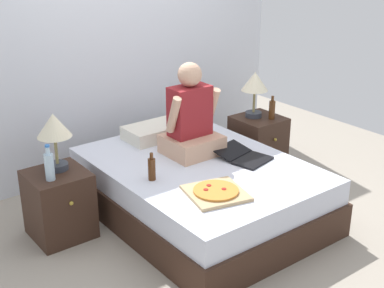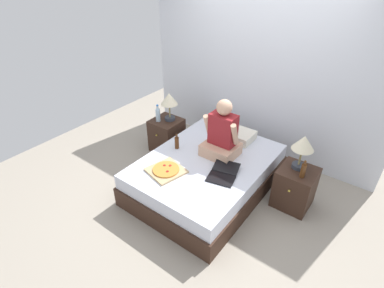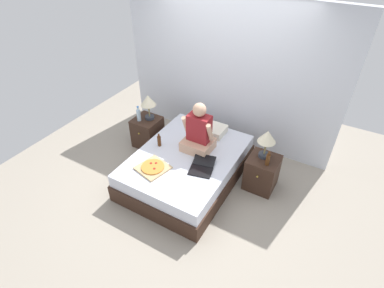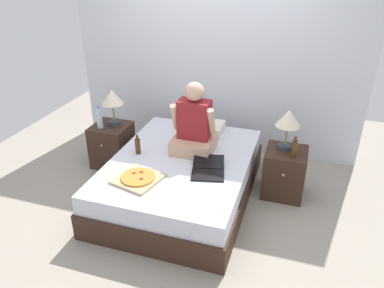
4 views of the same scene
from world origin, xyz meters
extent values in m
plane|color=#9E9384|center=(0.00, 0.00, 0.00)|extent=(5.77, 5.77, 0.00)
cube|color=silver|center=(0.00, 1.34, 1.25)|extent=(3.77, 0.12, 2.50)
cube|color=#382319|center=(0.00, 0.00, 0.14)|extent=(1.46, 1.97, 0.28)
cube|color=silver|center=(0.00, 0.00, 0.38)|extent=(1.42, 1.91, 0.20)
cube|color=#382319|center=(-1.06, 0.41, 0.27)|extent=(0.44, 0.44, 0.54)
sphere|color=gold|center=(-1.06, 0.18, 0.38)|extent=(0.03, 0.03, 0.03)
cylinder|color=#333842|center=(-1.02, 0.46, 0.56)|extent=(0.16, 0.16, 0.05)
cylinder|color=olive|center=(-1.02, 0.46, 0.70)|extent=(0.02, 0.02, 0.22)
cone|color=beige|center=(-1.02, 0.46, 0.90)|extent=(0.26, 0.26, 0.18)
cylinder|color=silver|center=(-1.14, 0.32, 0.64)|extent=(0.07, 0.07, 0.20)
cylinder|color=silver|center=(-1.14, 0.32, 0.77)|extent=(0.03, 0.03, 0.06)
cylinder|color=blue|center=(-1.14, 0.32, 0.80)|extent=(0.04, 0.04, 0.02)
cube|color=#382319|center=(1.06, 0.41, 0.27)|extent=(0.44, 0.44, 0.54)
sphere|color=gold|center=(1.06, 0.18, 0.38)|extent=(0.03, 0.03, 0.03)
cylinder|color=#333842|center=(1.03, 0.46, 0.56)|extent=(0.16, 0.16, 0.05)
cylinder|color=olive|center=(1.03, 0.46, 0.70)|extent=(0.02, 0.02, 0.22)
cone|color=beige|center=(1.03, 0.46, 0.90)|extent=(0.26, 0.26, 0.18)
cylinder|color=#512D14|center=(1.13, 0.31, 0.63)|extent=(0.06, 0.06, 0.18)
cylinder|color=#512D14|center=(1.13, 0.31, 0.74)|extent=(0.03, 0.03, 0.05)
cube|color=silver|center=(0.02, 0.70, 0.54)|extent=(0.52, 0.34, 0.12)
cube|color=tan|center=(0.08, 0.21, 0.56)|extent=(0.44, 0.40, 0.16)
cube|color=maroon|center=(0.08, 0.24, 0.85)|extent=(0.34, 0.20, 0.42)
sphere|color=tan|center=(0.08, 0.24, 1.16)|extent=(0.20, 0.20, 0.20)
cylinder|color=tan|center=(-0.12, 0.19, 0.87)|extent=(0.07, 0.18, 0.32)
cylinder|color=tan|center=(0.28, 0.19, 0.87)|extent=(0.07, 0.18, 0.32)
cube|color=black|center=(0.36, -0.23, 0.49)|extent=(0.36, 0.29, 0.02)
cube|color=black|center=(0.32, -0.03, 0.52)|extent=(0.35, 0.26, 0.06)
cube|color=tan|center=(-0.26, -0.51, 0.49)|extent=(0.48, 0.48, 0.03)
cylinder|color=#CC7F33|center=(-0.26, -0.51, 0.51)|extent=(0.33, 0.33, 0.02)
cylinder|color=maroon|center=(-0.32, -0.47, 0.52)|extent=(0.04, 0.04, 0.00)
cylinder|color=maroon|center=(-0.21, -0.54, 0.52)|extent=(0.04, 0.04, 0.00)
cylinder|color=maroon|center=(-0.26, -0.43, 0.52)|extent=(0.04, 0.04, 0.00)
cylinder|color=#4C2811|center=(-0.48, -0.02, 0.56)|extent=(0.06, 0.06, 0.17)
cylinder|color=#4C2811|center=(-0.48, -0.02, 0.67)|extent=(0.03, 0.03, 0.05)
camera|label=1|loc=(-2.47, -3.13, 2.24)|focal=50.00mm
camera|label=2|loc=(1.76, -2.65, 2.75)|focal=28.00mm
camera|label=3|loc=(1.81, -2.97, 3.33)|focal=28.00mm
camera|label=4|loc=(1.17, -3.24, 2.45)|focal=35.00mm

